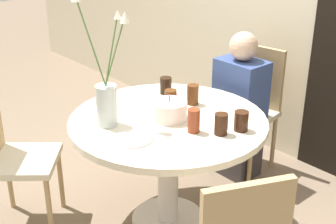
{
  "coord_description": "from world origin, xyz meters",
  "views": [
    {
      "loc": [
        1.87,
        -1.64,
        1.87
      ],
      "look_at": [
        0.0,
        0.0,
        0.77
      ],
      "focal_mm": 50.0,
      "sensor_mm": 36.0,
      "label": 1
    }
  ],
  "objects_px": {
    "person_woman": "(239,110)",
    "side_plate": "(133,139)",
    "chair_far_back": "(251,102)",
    "birthday_cake": "(170,110)",
    "flower_vase": "(107,95)",
    "drink_glass_3": "(241,121)",
    "drink_glass_4": "(221,124)",
    "chair_left_flank": "(9,149)",
    "drink_glass_0": "(194,121)",
    "drink_glass_1": "(171,98)",
    "drink_glass_2": "(166,86)",
    "drink_glass_5": "(193,95)"
  },
  "relations": [
    {
      "from": "person_woman",
      "to": "side_plate",
      "type": "bearing_deg",
      "value": -79.73
    },
    {
      "from": "chair_far_back",
      "to": "birthday_cake",
      "type": "distance_m",
      "value": 0.99
    },
    {
      "from": "flower_vase",
      "to": "drink_glass_3",
      "type": "bearing_deg",
      "value": 42.81
    },
    {
      "from": "chair_far_back",
      "to": "drink_glass_4",
      "type": "xyz_separation_m",
      "value": [
        0.48,
        -0.87,
        0.26
      ]
    },
    {
      "from": "chair_left_flank",
      "to": "drink_glass_0",
      "type": "bearing_deg",
      "value": -99.26
    },
    {
      "from": "side_plate",
      "to": "drink_glass_4",
      "type": "relative_size",
      "value": 1.72
    },
    {
      "from": "drink_glass_1",
      "to": "drink_glass_3",
      "type": "bearing_deg",
      "value": 7.16
    },
    {
      "from": "chair_left_flank",
      "to": "flower_vase",
      "type": "bearing_deg",
      "value": -97.1
    },
    {
      "from": "chair_far_back",
      "to": "birthday_cake",
      "type": "bearing_deg",
      "value": -89.18
    },
    {
      "from": "person_woman",
      "to": "birthday_cake",
      "type": "bearing_deg",
      "value": -80.62
    },
    {
      "from": "drink_glass_1",
      "to": "person_woman",
      "type": "xyz_separation_m",
      "value": [
        0.01,
        0.66,
        -0.27
      ]
    },
    {
      "from": "drink_glass_4",
      "to": "drink_glass_1",
      "type": "bearing_deg",
      "value": 173.35
    },
    {
      "from": "flower_vase",
      "to": "person_woman",
      "type": "relative_size",
      "value": 0.68
    },
    {
      "from": "side_plate",
      "to": "drink_glass_2",
      "type": "bearing_deg",
      "value": 124.39
    },
    {
      "from": "chair_left_flank",
      "to": "person_woman",
      "type": "bearing_deg",
      "value": -67.86
    },
    {
      "from": "birthday_cake",
      "to": "flower_vase",
      "type": "height_order",
      "value": "flower_vase"
    },
    {
      "from": "flower_vase",
      "to": "drink_glass_0",
      "type": "xyz_separation_m",
      "value": [
        0.39,
        0.3,
        -0.11
      ]
    },
    {
      "from": "birthday_cake",
      "to": "side_plate",
      "type": "distance_m",
      "value": 0.33
    },
    {
      "from": "drink_glass_5",
      "to": "person_woman",
      "type": "relative_size",
      "value": 0.11
    },
    {
      "from": "side_plate",
      "to": "drink_glass_0",
      "type": "bearing_deg",
      "value": 65.38
    },
    {
      "from": "chair_far_back",
      "to": "side_plate",
      "type": "relative_size",
      "value": 4.53
    },
    {
      "from": "drink_glass_5",
      "to": "flower_vase",
      "type": "bearing_deg",
      "value": -100.27
    },
    {
      "from": "drink_glass_0",
      "to": "side_plate",
      "type": "bearing_deg",
      "value": -114.62
    },
    {
      "from": "flower_vase",
      "to": "drink_glass_4",
      "type": "xyz_separation_m",
      "value": [
        0.51,
        0.39,
        -0.12
      ]
    },
    {
      "from": "drink_glass_0",
      "to": "person_woman",
      "type": "height_order",
      "value": "person_woman"
    },
    {
      "from": "flower_vase",
      "to": "side_plate",
      "type": "xyz_separation_m",
      "value": [
        0.25,
        -0.01,
        -0.18
      ]
    },
    {
      "from": "drink_glass_0",
      "to": "drink_glass_4",
      "type": "xyz_separation_m",
      "value": [
        0.12,
        0.09,
        -0.01
      ]
    },
    {
      "from": "birthday_cake",
      "to": "drink_glass_3",
      "type": "xyz_separation_m",
      "value": [
        0.37,
        0.2,
        0.0
      ]
    },
    {
      "from": "drink_glass_4",
      "to": "person_woman",
      "type": "bearing_deg",
      "value": 122.95
    },
    {
      "from": "drink_glass_1",
      "to": "flower_vase",
      "type": "bearing_deg",
      "value": -94.72
    },
    {
      "from": "flower_vase",
      "to": "drink_glass_5",
      "type": "bearing_deg",
      "value": 79.73
    },
    {
      "from": "person_woman",
      "to": "flower_vase",
      "type": "bearing_deg",
      "value": -92.48
    },
    {
      "from": "side_plate",
      "to": "drink_glass_4",
      "type": "bearing_deg",
      "value": 56.93
    },
    {
      "from": "drink_glass_3",
      "to": "person_woman",
      "type": "bearing_deg",
      "value": 130.24
    },
    {
      "from": "drink_glass_4",
      "to": "flower_vase",
      "type": "bearing_deg",
      "value": -142.61
    },
    {
      "from": "flower_vase",
      "to": "drink_glass_1",
      "type": "xyz_separation_m",
      "value": [
        0.04,
        0.44,
        -0.13
      ]
    },
    {
      "from": "chair_left_flank",
      "to": "drink_glass_0",
      "type": "xyz_separation_m",
      "value": [
        0.85,
        0.72,
        0.27
      ]
    },
    {
      "from": "drink_glass_2",
      "to": "flower_vase",
      "type": "bearing_deg",
      "value": -75.87
    },
    {
      "from": "chair_left_flank",
      "to": "drink_glass_1",
      "type": "relative_size",
      "value": 8.9
    },
    {
      "from": "flower_vase",
      "to": "drink_glass_4",
      "type": "distance_m",
      "value": 0.65
    },
    {
      "from": "drink_glass_3",
      "to": "drink_glass_1",
      "type": "bearing_deg",
      "value": -172.84
    },
    {
      "from": "chair_far_back",
      "to": "person_woman",
      "type": "bearing_deg",
      "value": -90.0
    },
    {
      "from": "side_plate",
      "to": "drink_glass_0",
      "type": "distance_m",
      "value": 0.35
    },
    {
      "from": "flower_vase",
      "to": "drink_glass_3",
      "type": "height_order",
      "value": "flower_vase"
    },
    {
      "from": "flower_vase",
      "to": "drink_glass_5",
      "type": "height_order",
      "value": "flower_vase"
    },
    {
      "from": "birthday_cake",
      "to": "drink_glass_5",
      "type": "relative_size",
      "value": 1.62
    },
    {
      "from": "drink_glass_2",
      "to": "person_woman",
      "type": "xyz_separation_m",
      "value": [
        0.19,
        0.54,
        -0.27
      ]
    },
    {
      "from": "drink_glass_1",
      "to": "person_woman",
      "type": "relative_size",
      "value": 0.1
    },
    {
      "from": "drink_glass_4",
      "to": "drink_glass_5",
      "type": "xyz_separation_m",
      "value": [
        -0.41,
        0.18,
        0.0
      ]
    },
    {
      "from": "drink_glass_0",
      "to": "person_woman",
      "type": "bearing_deg",
      "value": 113.13
    }
  ]
}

